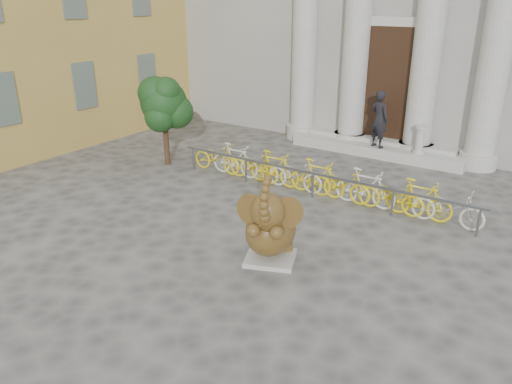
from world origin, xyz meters
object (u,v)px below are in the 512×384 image
Objects in this scene: bike_rack at (317,178)px; tree at (164,104)px; pedestrian at (379,119)px; elephant_statue at (270,229)px.

tree is (-5.24, -0.36, 1.49)m from bike_rack.
tree is 7.04m from pedestrian.
elephant_statue reaches higher than bike_rack.
tree is at bearing -176.09° from bike_rack.
bike_rack is at bearing 111.44° from pedestrian.
pedestrian reaches higher than bike_rack.
tree reaches higher than bike_rack.
pedestrian is (5.33, 4.55, -0.68)m from tree.
elephant_statue is at bearing -29.55° from tree.
tree is at bearing 128.30° from elephant_statue.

